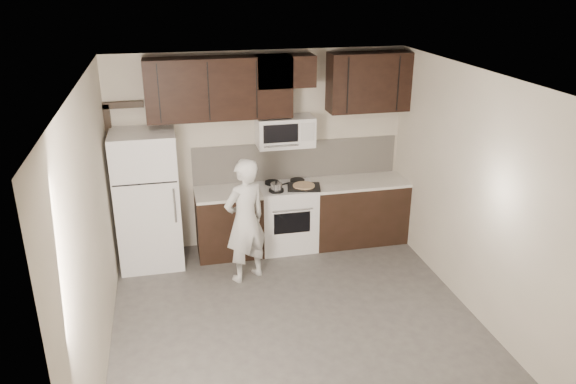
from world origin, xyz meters
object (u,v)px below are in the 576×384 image
object	(u,v)px
person	(245,221)
stove	(287,217)
microwave	(285,132)
refrigerator	(148,200)

from	to	relation	value
person	stove	bearing A→B (deg)	-159.67
microwave	refrigerator	world-z (taller)	microwave
stove	microwave	bearing A→B (deg)	90.10
stove	person	distance (m)	1.07
microwave	person	bearing A→B (deg)	-128.77
refrigerator	microwave	bearing A→B (deg)	5.15
refrigerator	person	world-z (taller)	refrigerator
stove	refrigerator	world-z (taller)	refrigerator
microwave	refrigerator	bearing A→B (deg)	-174.85
microwave	refrigerator	size ratio (longest dim) A/B	0.42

